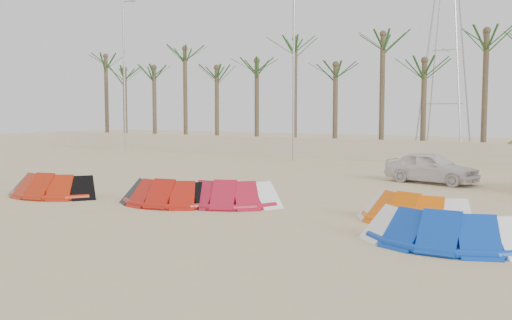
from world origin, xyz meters
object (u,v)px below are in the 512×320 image
Objects in this scene: kite_red_mid at (175,191)px; kite_red_right at (232,192)px; kite_red_left at (58,184)px; car at (432,167)px; kite_blue at (449,226)px; kite_orange at (415,207)px.

kite_red_right is (1.71, 0.78, -0.00)m from kite_red_mid.
car reaches higher than kite_red_left.
kite_red_right is at bearing 24.57° from kite_red_mid.
kite_red_mid is at bearing 172.65° from kite_blue.
car is (-1.89, 8.84, 0.24)m from kite_orange.
kite_red_mid is 7.51m from kite_orange.
car is at bearing 106.50° from kite_blue.
kite_red_mid is 0.98× the size of kite_blue.
kite_red_mid is (4.64, 0.79, -0.00)m from kite_red_left.
car is (10.19, 10.64, 0.23)m from kite_red_left.
kite_red_left is 4.71m from kite_red_mid.
kite_orange is at bearing 8.49° from kite_red_left.
car is (3.85, 9.07, 0.23)m from kite_red_right.
kite_red_right is at bearing 169.39° from car.
car is at bearing 60.59° from kite_red_mid.
kite_red_left and kite_blue have the same top height.
kite_orange is (7.44, 1.02, -0.00)m from kite_red_mid.
kite_red_mid is 0.92× the size of car.
kite_red_left is at bearing -171.51° from kite_orange.
kite_blue is at bearing -1.49° from kite_red_left.
car reaches higher than kite_red_mid.
kite_red_mid is at bearing -155.43° from kite_red_right.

